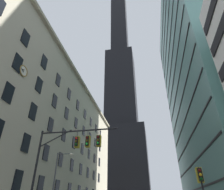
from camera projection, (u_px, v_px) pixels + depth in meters
station_building at (44, 139)px, 41.18m from camera, size 15.20×60.18×27.98m
dark_skyscraper at (122, 106)px, 126.71m from camera, size 27.90×27.90×196.25m
glass_office_midrise at (222, 76)px, 42.50m from camera, size 19.82×38.14×52.99m
traffic_signal_mast at (71, 151)px, 17.76m from camera, size 7.81×0.63×7.95m
traffic_light_near_right at (201, 179)px, 13.74m from camera, size 0.40×0.63×3.89m
street_lamppost at (57, 178)px, 23.62m from camera, size 2.24×0.32×7.40m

